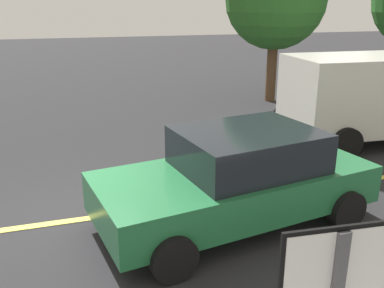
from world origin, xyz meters
name	(u,v)px	position (x,y,z in m)	size (l,w,h in m)	color
ground_plane	(74,221)	(0.00, 0.00, 0.00)	(80.00, 80.00, 0.00)	#262628
lane_marking_centre	(242,197)	(3.00, 0.00, 0.01)	(28.00, 0.16, 0.01)	#E0D14C
car_green_far_lane	(238,177)	(2.55, -0.80, 0.78)	(4.62, 2.67, 1.54)	#236B3D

